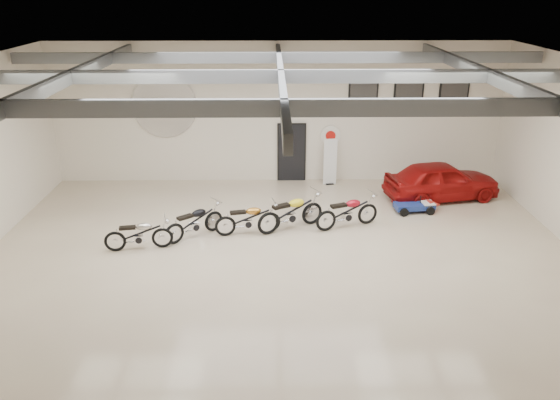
{
  "coord_description": "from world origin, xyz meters",
  "views": [
    {
      "loc": [
        -0.23,
        -13.14,
        6.83
      ],
      "look_at": [
        0.0,
        1.2,
        1.1
      ],
      "focal_mm": 35.0,
      "sensor_mm": 36.0,
      "label": 1
    }
  ],
  "objects_px": {
    "banner_stand": "(330,161)",
    "motorcycle_silver": "(138,234)",
    "motorcycle_red": "(347,211)",
    "motorcycle_black": "(194,221)",
    "motorcycle_yellow": "(291,212)",
    "vintage_car": "(442,180)",
    "motorcycle_gold": "(248,218)",
    "go_kart": "(418,204)"
  },
  "relations": [
    {
      "from": "motorcycle_red",
      "to": "motorcycle_black",
      "type": "bearing_deg",
      "value": 166.8
    },
    {
      "from": "banner_stand",
      "to": "motorcycle_red",
      "type": "bearing_deg",
      "value": -96.55
    },
    {
      "from": "banner_stand",
      "to": "motorcycle_yellow",
      "type": "bearing_deg",
      "value": -120.48
    },
    {
      "from": "motorcycle_yellow",
      "to": "go_kart",
      "type": "relative_size",
      "value": 1.39
    },
    {
      "from": "motorcycle_yellow",
      "to": "banner_stand",
      "type": "bearing_deg",
      "value": 40.07
    },
    {
      "from": "motorcycle_black",
      "to": "vintage_car",
      "type": "relative_size",
      "value": 0.49
    },
    {
      "from": "go_kart",
      "to": "vintage_car",
      "type": "distance_m",
      "value": 1.57
    },
    {
      "from": "motorcycle_gold",
      "to": "go_kart",
      "type": "xyz_separation_m",
      "value": [
        5.37,
        1.56,
        -0.21
      ]
    },
    {
      "from": "go_kart",
      "to": "vintage_car",
      "type": "relative_size",
      "value": 0.4
    },
    {
      "from": "motorcycle_gold",
      "to": "go_kart",
      "type": "bearing_deg",
      "value": 4.59
    },
    {
      "from": "banner_stand",
      "to": "motorcycle_silver",
      "type": "bearing_deg",
      "value": -146.85
    },
    {
      "from": "motorcycle_gold",
      "to": "vintage_car",
      "type": "distance_m",
      "value": 6.95
    },
    {
      "from": "motorcycle_silver",
      "to": "banner_stand",
      "type": "bearing_deg",
      "value": 32.33
    },
    {
      "from": "motorcycle_red",
      "to": "vintage_car",
      "type": "distance_m",
      "value": 4.15
    },
    {
      "from": "motorcycle_black",
      "to": "banner_stand",
      "type": "bearing_deg",
      "value": 5.45
    },
    {
      "from": "motorcycle_yellow",
      "to": "vintage_car",
      "type": "distance_m",
      "value": 5.68
    },
    {
      "from": "motorcycle_yellow",
      "to": "motorcycle_gold",
      "type": "bearing_deg",
      "value": 166.04
    },
    {
      "from": "motorcycle_silver",
      "to": "vintage_car",
      "type": "xyz_separation_m",
      "value": [
        9.35,
        3.64,
        0.19
      ]
    },
    {
      "from": "motorcycle_silver",
      "to": "go_kart",
      "type": "height_order",
      "value": "motorcycle_silver"
    },
    {
      "from": "motorcycle_silver",
      "to": "motorcycle_gold",
      "type": "height_order",
      "value": "motorcycle_gold"
    },
    {
      "from": "motorcycle_gold",
      "to": "motorcycle_black",
      "type": "bearing_deg",
      "value": 175.73
    },
    {
      "from": "motorcycle_red",
      "to": "motorcycle_gold",
      "type": "bearing_deg",
      "value": 167.0
    },
    {
      "from": "motorcycle_black",
      "to": "motorcycle_red",
      "type": "height_order",
      "value": "motorcycle_red"
    },
    {
      "from": "motorcycle_red",
      "to": "go_kart",
      "type": "bearing_deg",
      "value": 4.4
    },
    {
      "from": "go_kart",
      "to": "motorcycle_yellow",
      "type": "bearing_deg",
      "value": -170.06
    },
    {
      "from": "motorcycle_silver",
      "to": "vintage_car",
      "type": "bearing_deg",
      "value": 11.78
    },
    {
      "from": "motorcycle_silver",
      "to": "motorcycle_red",
      "type": "distance_m",
      "value": 6.04
    },
    {
      "from": "motorcycle_silver",
      "to": "go_kart",
      "type": "bearing_deg",
      "value": 7.32
    },
    {
      "from": "motorcycle_black",
      "to": "motorcycle_yellow",
      "type": "height_order",
      "value": "motorcycle_yellow"
    },
    {
      "from": "motorcycle_black",
      "to": "motorcycle_gold",
      "type": "relative_size",
      "value": 1.0
    },
    {
      "from": "motorcycle_silver",
      "to": "motorcycle_red",
      "type": "relative_size",
      "value": 0.9
    },
    {
      "from": "motorcycle_black",
      "to": "go_kart",
      "type": "height_order",
      "value": "motorcycle_black"
    },
    {
      "from": "banner_stand",
      "to": "motorcycle_silver",
      "type": "height_order",
      "value": "banner_stand"
    },
    {
      "from": "motorcycle_black",
      "to": "motorcycle_red",
      "type": "distance_m",
      "value": 4.51
    },
    {
      "from": "motorcycle_red",
      "to": "vintage_car",
      "type": "relative_size",
      "value": 0.52
    },
    {
      "from": "motorcycle_silver",
      "to": "motorcycle_black",
      "type": "distance_m",
      "value": 1.61
    },
    {
      "from": "motorcycle_silver",
      "to": "vintage_car",
      "type": "relative_size",
      "value": 0.47
    },
    {
      "from": "banner_stand",
      "to": "motorcycle_silver",
      "type": "xyz_separation_m",
      "value": [
        -5.74,
        -5.14,
        -0.41
      ]
    },
    {
      "from": "motorcycle_yellow",
      "to": "motorcycle_red",
      "type": "distance_m",
      "value": 1.69
    },
    {
      "from": "motorcycle_black",
      "to": "go_kart",
      "type": "bearing_deg",
      "value": -25.64
    },
    {
      "from": "motorcycle_black",
      "to": "vintage_car",
      "type": "distance_m",
      "value": 8.44
    },
    {
      "from": "vintage_car",
      "to": "banner_stand",
      "type": "bearing_deg",
      "value": 55.6
    }
  ]
}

